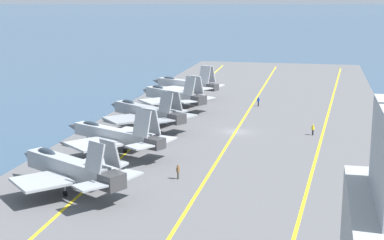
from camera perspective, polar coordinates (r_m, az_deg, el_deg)
The scene contains 13 objects.
ground_plane at distance 89.20m, azimuth 4.24°, elevation -1.39°, with size 2000.00×2000.00×0.00m, color #334C66.
carrier_deck at distance 89.16m, azimuth 4.24°, elevation -1.27°, with size 178.90×46.56×0.40m, color #565659.
deck_stripe_foul_line at distance 88.31m, azimuth 12.49°, elevation -1.53°, with size 161.01×0.36×0.01m, color yellow.
deck_stripe_centerline at distance 89.11m, azimuth 4.24°, elevation -1.14°, with size 161.01×0.36×0.01m, color yellow.
deck_stripe_edge_line at distance 91.71m, azimuth -3.70°, elevation -0.74°, with size 161.01×0.36×0.01m, color yellow.
parked_jet_nearest at distance 63.42m, azimuth -11.83°, elevation -4.55°, with size 13.14×16.06×6.45m.
parked_jet_second at distance 76.97m, azimuth -7.53°, elevation -1.43°, with size 13.70×16.92×6.65m.
parked_jet_third at distance 90.99m, azimuth -4.53°, elevation 0.80°, with size 14.05×16.25×6.44m.
parked_jet_fourth at distance 105.62m, azimuth -1.92°, elevation 2.41°, with size 13.32×15.54×6.54m.
parked_jet_fifth at distance 118.59m, azimuth -0.65°, elevation 3.51°, with size 11.97×16.11×6.52m.
crew_brown_vest at distance 66.51m, azimuth -1.36°, elevation -4.96°, with size 0.43×0.35×1.73m.
crew_yellow_vest at distance 88.42m, azimuth 11.65°, elevation -0.87°, with size 0.46×0.45×1.66m.
crew_blue_vest at distance 109.09m, azimuth 6.46°, elevation 1.85°, with size 0.36×0.44×1.83m.
Camera 1 is at (-85.83, -11.97, 21.14)m, focal length 55.00 mm.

